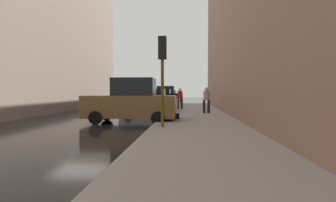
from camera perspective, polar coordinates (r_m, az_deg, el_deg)
name	(u,v)px	position (r m, az deg, el deg)	size (l,w,h in m)	color
ground_plane	(79,122)	(14.13, -18.71, -4.43)	(120.00, 120.00, 0.00)	black
sidewalk	(198,122)	(13.01, 6.48, -4.55)	(4.00, 40.00, 0.15)	gray
parked_bronze_suv	(131,102)	(13.41, -8.01, -0.26)	(4.62, 2.09, 2.25)	brown
parked_silver_sedan	(150,101)	(19.77, -4.01, -0.04)	(4.26, 2.18, 1.79)	#B7BABF
parked_dark_green_sedan	(159,99)	(26.49, -1.89, 0.50)	(4.24, 2.13, 1.79)	#193828
parked_black_suv	(164,96)	(32.31, -0.77, 1.11)	(4.61, 2.09, 2.25)	black
parked_blue_sedan	(168,97)	(38.44, 0.04, 0.98)	(4.23, 2.13, 1.79)	navy
fire_hydrant	(170,110)	(15.54, 0.41, -1.90)	(0.42, 0.22, 0.70)	red
traffic_light	(162,62)	(10.48, -1.23, 8.57)	(0.32, 0.32, 3.60)	#514C0F
pedestrian_in_red_jacket	(180,97)	(21.60, 2.61, 0.82)	(0.53, 0.47, 1.71)	black
pedestrian_in_tan_coat	(206,99)	(17.48, 8.37, 0.51)	(0.53, 0.49, 1.71)	black
duffel_bag	(176,116)	(13.77, 1.83, -3.27)	(0.32, 0.44, 0.28)	black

